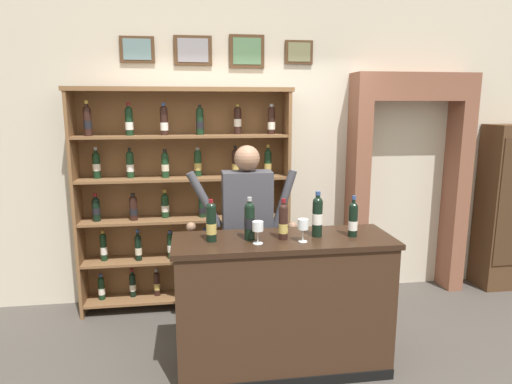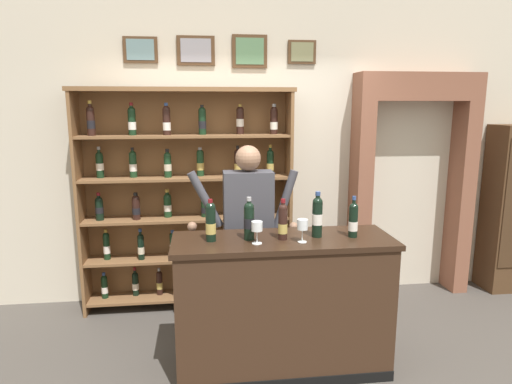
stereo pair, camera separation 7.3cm
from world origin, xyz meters
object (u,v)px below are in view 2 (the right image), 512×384
(tasting_bottle_brunello, at_px, (283,221))
(tasting_bottle_super_tuscan, at_px, (317,216))
(tasting_bottle_rosso, at_px, (353,220))
(tasting_bottle_prosecco, at_px, (211,222))
(wine_shelf, at_px, (187,194))
(wine_glass_center, at_px, (257,227))
(wine_glass_right, at_px, (302,226))
(tasting_counter, at_px, (282,305))
(tasting_bottle_grappa, at_px, (249,220))
(shopkeeper, at_px, (248,221))

(tasting_bottle_brunello, distance_m, tasting_bottle_super_tuscan, 0.27)
(tasting_bottle_super_tuscan, xyz_separation_m, tasting_bottle_rosso, (0.26, -0.04, -0.03))
(tasting_bottle_prosecco, bearing_deg, wine_shelf, 99.29)
(tasting_bottle_brunello, relative_size, wine_glass_center, 1.86)
(tasting_bottle_prosecco, bearing_deg, wine_glass_right, -9.74)
(tasting_counter, xyz_separation_m, tasting_bottle_super_tuscan, (0.26, 0.01, 0.68))
(wine_glass_right, bearing_deg, tasting_bottle_grappa, 162.81)
(tasting_counter, distance_m, tasting_bottle_rosso, 0.84)
(tasting_bottle_prosecco, xyz_separation_m, tasting_bottle_super_tuscan, (0.78, 0.01, 0.02))
(tasting_counter, bearing_deg, tasting_bottle_brunello, -112.40)
(tasting_bottle_super_tuscan, relative_size, wine_glass_right, 2.03)
(tasting_counter, distance_m, tasting_bottle_prosecco, 0.85)
(wine_shelf, xyz_separation_m, tasting_bottle_prosecco, (0.20, -1.23, 0.04))
(wine_shelf, bearing_deg, shopkeeper, -52.08)
(tasting_bottle_rosso, bearing_deg, wine_glass_right, -168.52)
(wine_shelf, xyz_separation_m, tasting_bottle_grappa, (0.48, -1.23, 0.04))
(wine_shelf, height_order, tasting_bottle_grappa, wine_shelf)
(wine_glass_center, bearing_deg, shopkeeper, 89.44)
(tasting_bottle_super_tuscan, bearing_deg, wine_glass_center, -166.21)
(tasting_bottle_grappa, xyz_separation_m, tasting_bottle_brunello, (0.24, -0.03, -0.01))
(shopkeeper, xyz_separation_m, tasting_bottle_grappa, (-0.05, -0.55, 0.15))
(tasting_bottle_prosecco, xyz_separation_m, tasting_bottle_brunello, (0.52, -0.02, -0.01))
(tasting_bottle_prosecco, bearing_deg, shopkeeper, 59.40)
(tasting_bottle_rosso, bearing_deg, wine_shelf, 134.69)
(tasting_bottle_grappa, xyz_separation_m, wine_glass_right, (0.37, -0.11, -0.03))
(tasting_bottle_rosso, height_order, wine_glass_right, tasting_bottle_rosso)
(shopkeeper, height_order, wine_glass_right, shopkeeper)
(wine_shelf, height_order, shopkeeper, wine_shelf)
(wine_shelf, distance_m, tasting_bottle_super_tuscan, 1.57)
(tasting_counter, xyz_separation_m, shopkeeper, (-0.20, 0.55, 0.52))
(tasting_bottle_brunello, bearing_deg, wine_glass_right, -34.89)
(tasting_bottle_super_tuscan, distance_m, tasting_bottle_rosso, 0.27)
(tasting_bottle_grappa, relative_size, tasting_bottle_brunello, 1.05)
(tasting_bottle_prosecco, distance_m, tasting_bottle_grappa, 0.28)
(tasting_counter, height_order, shopkeeper, shopkeeper)
(tasting_counter, bearing_deg, tasting_bottle_grappa, 178.80)
(tasting_counter, xyz_separation_m, tasting_bottle_brunello, (-0.01, -0.02, 0.66))
(wine_shelf, bearing_deg, wine_glass_center, -68.65)
(tasting_counter, distance_m, wine_glass_right, 0.66)
(tasting_counter, bearing_deg, tasting_bottle_prosecco, 179.80)
(tasting_bottle_super_tuscan, bearing_deg, wine_glass_right, -139.06)
(tasting_bottle_grappa, bearing_deg, tasting_bottle_prosecco, -179.27)
(tasting_counter, height_order, tasting_bottle_super_tuscan, tasting_bottle_super_tuscan)
(tasting_counter, relative_size, shopkeeper, 0.97)
(wine_glass_right, bearing_deg, tasting_bottle_super_tuscan, 40.94)
(tasting_bottle_grappa, distance_m, tasting_bottle_brunello, 0.25)
(tasting_bottle_super_tuscan, relative_size, tasting_bottle_rosso, 1.10)
(shopkeeper, bearing_deg, wine_shelf, 127.92)
(tasting_bottle_prosecco, distance_m, wine_glass_right, 0.66)
(shopkeeper, bearing_deg, tasting_bottle_super_tuscan, -49.96)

